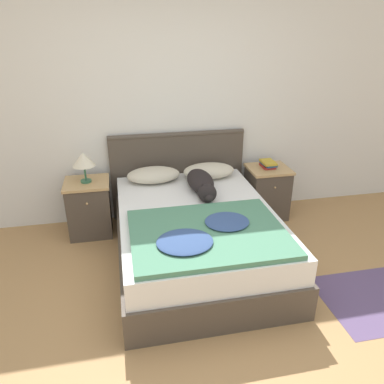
# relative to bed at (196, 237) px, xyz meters

# --- Properties ---
(ground_plane) EXTENTS (16.00, 16.00, 0.00)m
(ground_plane) POSITION_rel_bed_xyz_m (-0.09, -1.06, -0.26)
(ground_plane) COLOR tan
(wall_back) EXTENTS (9.00, 0.06, 2.55)m
(wall_back) POSITION_rel_bed_xyz_m (-0.09, 1.07, 1.01)
(wall_back) COLOR white
(wall_back) RESTS_ON ground_plane
(bed) EXTENTS (1.44, 1.96, 0.54)m
(bed) POSITION_rel_bed_xyz_m (0.00, 0.00, 0.00)
(bed) COLOR #4C4238
(bed) RESTS_ON ground_plane
(headboard) EXTENTS (1.52, 0.06, 1.00)m
(headboard) POSITION_rel_bed_xyz_m (-0.00, 1.00, 0.26)
(headboard) COLOR #4C4238
(headboard) RESTS_ON ground_plane
(nightstand_left) EXTENTS (0.46, 0.43, 0.60)m
(nightstand_left) POSITION_rel_bed_xyz_m (-1.00, 0.75, 0.04)
(nightstand_left) COLOR #4C4238
(nightstand_left) RESTS_ON ground_plane
(nightstand_right) EXTENTS (0.46, 0.43, 0.60)m
(nightstand_right) POSITION_rel_bed_xyz_m (1.00, 0.75, 0.04)
(nightstand_right) COLOR #4C4238
(nightstand_right) RESTS_ON ground_plane
(pillow_left) EXTENTS (0.56, 0.34, 0.16)m
(pillow_left) POSITION_rel_bed_xyz_m (-0.30, 0.76, 0.35)
(pillow_left) COLOR beige
(pillow_left) RESTS_ON bed
(pillow_right) EXTENTS (0.56, 0.34, 0.16)m
(pillow_right) POSITION_rel_bed_xyz_m (0.30, 0.76, 0.35)
(pillow_right) COLOR beige
(pillow_right) RESTS_ON bed
(quilt) EXTENTS (1.24, 0.97, 0.08)m
(quilt) POSITION_rel_bed_xyz_m (-0.01, -0.45, 0.30)
(quilt) COLOR #4C8466
(quilt) RESTS_ON bed
(dog) EXTENTS (0.26, 0.77, 0.19)m
(dog) POSITION_rel_bed_xyz_m (0.14, 0.41, 0.36)
(dog) COLOR black
(dog) RESTS_ON bed
(book_stack) EXTENTS (0.16, 0.22, 0.07)m
(book_stack) POSITION_rel_bed_xyz_m (1.00, 0.77, 0.37)
(book_stack) COLOR #AD2D28
(book_stack) RESTS_ON nightstand_right
(table_lamp) EXTENTS (0.23, 0.23, 0.32)m
(table_lamp) POSITION_rel_bed_xyz_m (-1.00, 0.74, 0.57)
(table_lamp) COLOR #336B4C
(table_lamp) RESTS_ON nightstand_left
(rug) EXTENTS (0.92, 0.76, 0.00)m
(rug) POSITION_rel_bed_xyz_m (1.36, -0.85, -0.26)
(rug) COLOR #604C75
(rug) RESTS_ON ground_plane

